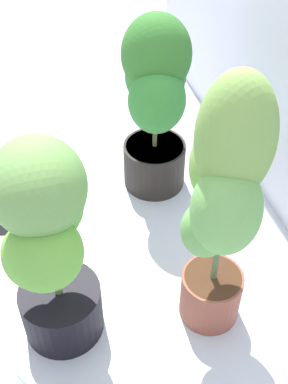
{
  "coord_description": "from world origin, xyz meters",
  "views": [
    {
      "loc": [
        1.24,
        -0.11,
        1.53
      ],
      "look_at": [
        0.08,
        0.23,
        0.39
      ],
      "focal_mm": 46.21,
      "sensor_mm": 36.0,
      "label": 1
    }
  ],
  "objects_px": {
    "potted_plant_back_right": "(223,201)",
    "cell_phone": "(2,230)",
    "potted_plant_front_right": "(47,242)",
    "potted_plant_back_left": "(156,98)"
  },
  "relations": [
    {
      "from": "potted_plant_front_right",
      "to": "cell_phone",
      "type": "distance_m",
      "value": 0.7
    },
    {
      "from": "potted_plant_back_right",
      "to": "potted_plant_front_right",
      "type": "distance_m",
      "value": 0.52
    },
    {
      "from": "potted_plant_back_left",
      "to": "cell_phone",
      "type": "relative_size",
      "value": 5.09
    },
    {
      "from": "potted_plant_back_right",
      "to": "cell_phone",
      "type": "bearing_deg",
      "value": -130.95
    },
    {
      "from": "potted_plant_back_right",
      "to": "cell_phone",
      "type": "distance_m",
      "value": 1.05
    },
    {
      "from": "potted_plant_back_left",
      "to": "potted_plant_back_right",
      "type": "distance_m",
      "value": 0.72
    },
    {
      "from": "potted_plant_back_right",
      "to": "potted_plant_front_right",
      "type": "bearing_deg",
      "value": -98.53
    },
    {
      "from": "potted_plant_back_left",
      "to": "cell_phone",
      "type": "xyz_separation_m",
      "value": [
        0.12,
        -0.7,
        -0.44
      ]
    },
    {
      "from": "potted_plant_back_right",
      "to": "potted_plant_front_right",
      "type": "xyz_separation_m",
      "value": [
        -0.08,
        -0.5,
        -0.1
      ]
    },
    {
      "from": "cell_phone",
      "to": "potted_plant_back_right",
      "type": "bearing_deg",
      "value": -116.9
    }
  ]
}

